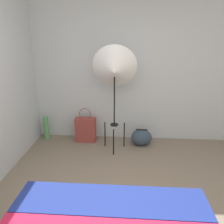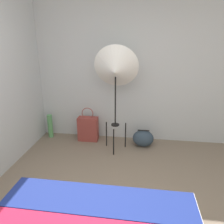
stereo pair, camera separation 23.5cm
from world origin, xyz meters
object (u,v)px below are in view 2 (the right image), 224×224
Objects in this scene: photo_umbrella at (115,70)px; paper_roll at (50,126)px; duffel_bag at (143,138)px; tote_bag at (88,129)px.

photo_umbrella reaches higher than paper_roll.
paper_roll is at bearing 175.70° from duffel_bag.
duffel_bag is at bearing -5.34° from tote_bag.
tote_bag is at bearing -2.88° from paper_roll.
photo_umbrella is at bearing -158.33° from duffel_bag.
tote_bag is 0.76m from paper_roll.
paper_roll is (-1.79, 0.13, 0.08)m from duffel_bag.
photo_umbrella is 1.77m from paper_roll.
photo_umbrella is 2.73× the size of tote_bag.
tote_bag is at bearing 174.66° from duffel_bag.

